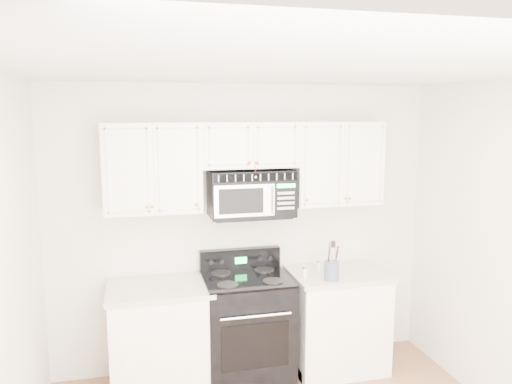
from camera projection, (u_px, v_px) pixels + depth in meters
name	position (u px, v px, depth m)	size (l,w,h in m)	color
room	(309.00, 294.00, 2.91)	(3.51, 3.51, 2.61)	brown
base_cabinet_left	(161.00, 341.00, 4.24)	(0.86, 0.65, 0.92)	white
base_cabinet_right	(336.00, 323.00, 4.62)	(0.86, 0.65, 0.92)	white
range	(247.00, 326.00, 4.40)	(0.75, 0.68, 1.12)	black
upper_cabinets	(248.00, 161.00, 4.33)	(2.44, 0.37, 0.75)	white
microwave	(251.00, 193.00, 4.36)	(0.74, 0.42, 0.41)	black
utensil_crock	(332.00, 270.00, 4.30)	(0.13, 0.13, 0.34)	#4B5573
shaker_salt	(305.00, 272.00, 4.35)	(0.04, 0.04, 0.10)	silver
shaker_pepper	(319.00, 266.00, 4.52)	(0.04, 0.04, 0.10)	silver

